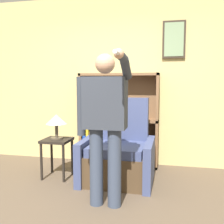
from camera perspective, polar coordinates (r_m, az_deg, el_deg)
The scene contains 7 objects.
ground_plane at distance 2.84m, azimuth -7.29°, elevation -22.40°, with size 14.00×14.00×0.00m, color brown.
wall_back at distance 4.46m, azimuth 1.41°, elevation 6.82°, with size 8.00×0.11×2.80m.
bookcase at distance 4.37m, azimuth -0.64°, elevation -1.82°, with size 1.30×0.28×1.52m.
armchair at distance 3.74m, azimuth 1.39°, elevation -9.28°, with size 0.98×0.84×1.15m.
person_standing at distance 2.83m, azimuth -1.59°, elevation -1.75°, with size 0.61×0.78×1.67m.
side_table at distance 3.90m, azimuth -11.89°, elevation -7.39°, with size 0.39×0.39×0.56m.
table_lamp at distance 3.83m, azimuth -12.02°, elevation -1.87°, with size 0.29×0.29×0.35m.
Camera 1 is at (0.86, -2.34, 1.36)m, focal length 42.00 mm.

